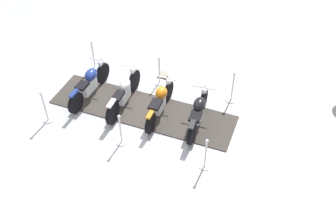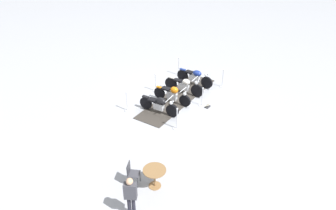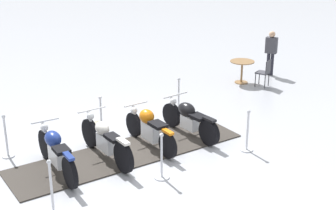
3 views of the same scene
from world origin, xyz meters
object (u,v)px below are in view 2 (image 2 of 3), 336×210
at_px(stanchion_right_mid, 202,100).
at_px(stanchion_left_front, 127,104).
at_px(bystander_person, 131,194).
at_px(stanchion_left_mid, 156,86).
at_px(cafe_table, 155,174).
at_px(info_placard, 208,106).
at_px(motorcycle_black, 159,104).
at_px(cafe_chair_near_table, 132,172).
at_px(motorcycle_cream, 184,85).
at_px(motorcycle_copper, 173,94).
at_px(stanchion_right_front, 177,122).
at_px(motorcycle_navy, 195,77).
at_px(stanchion_left_rear, 179,69).
at_px(stanchion_right_rear, 223,81).

height_order(stanchion_right_mid, stanchion_left_front, stanchion_left_front).
bearing_deg(bystander_person, stanchion_left_mid, 1.08).
bearing_deg(cafe_table, stanchion_left_mid, 24.54).
height_order(stanchion_right_mid, info_placard, stanchion_right_mid).
bearing_deg(motorcycle_black, cafe_chair_near_table, -71.33).
bearing_deg(motorcycle_black, stanchion_left_front, -159.63).
relative_size(motorcycle_cream, bystander_person, 1.44).
height_order(motorcycle_copper, stanchion_left_mid, stanchion_left_mid).
relative_size(stanchion_right_front, info_placard, 2.90).
bearing_deg(stanchion_right_front, stanchion_left_mid, 39.54).
distance_m(cafe_chair_near_table, bystander_person, 1.49).
bearing_deg(motorcycle_cream, stanchion_left_mid, -159.20).
bearing_deg(info_placard, bystander_person, 7.87).
distance_m(motorcycle_black, stanchion_left_front, 1.63).
relative_size(motorcycle_black, motorcycle_copper, 1.00).
bearing_deg(motorcycle_navy, stanchion_left_front, -106.94).
xyz_separation_m(stanchion_right_front, stanchion_left_front, (0.50, 2.84, 0.02)).
distance_m(motorcycle_copper, stanchion_left_mid, 1.61).
xyz_separation_m(motorcycle_cream, info_placard, (-0.88, -1.60, -0.44)).
relative_size(motorcycle_navy, stanchion_left_mid, 2.15).
bearing_deg(motorcycle_black, cafe_table, -61.73).
distance_m(stanchion_left_rear, stanchion_right_front, 5.70).
bearing_deg(motorcycle_copper, cafe_table, -64.83).
relative_size(motorcycle_navy, stanchion_left_front, 2.15).
bearing_deg(bystander_person, cafe_chair_near_table, 9.14).
height_order(stanchion_right_mid, cafe_table, stanchion_right_mid).
xyz_separation_m(motorcycle_cream, stanchion_left_rear, (2.09, 1.13, -0.09)).
height_order(motorcycle_cream, bystander_person, bystander_person).
distance_m(motorcycle_navy, bystander_person, 9.63).
bearing_deg(stanchion_right_rear, cafe_chair_near_table, 173.05).
height_order(stanchion_left_mid, cafe_table, stanchion_left_mid).
height_order(motorcycle_navy, stanchion_left_mid, stanchion_left_mid).
relative_size(motorcycle_navy, info_placard, 5.96).
bearing_deg(cafe_table, stanchion_left_rear, 15.97).
xyz_separation_m(motorcycle_cream, stanchion_left_mid, (-0.33, 1.55, -0.16)).
xyz_separation_m(stanchion_right_front, bystander_person, (-5.13, -0.46, 0.62)).
distance_m(stanchion_right_rear, bystander_person, 10.00).
relative_size(stanchion_left_rear, stanchion_left_mid, 1.07).
distance_m(stanchion_left_mid, cafe_table, 7.24).
bearing_deg(stanchion_right_rear, info_placard, 177.36).
bearing_deg(motorcycle_copper, stanchion_left_rear, 114.94).
bearing_deg(motorcycle_navy, stanchion_left_mid, -127.36).
bearing_deg(stanchion_right_mid, stanchion_left_front, 120.43).
relative_size(motorcycle_black, stanchion_left_rear, 1.90).
xyz_separation_m(motorcycle_black, motorcycle_cream, (2.36, -0.41, -0.00)).
xyz_separation_m(motorcycle_copper, stanchion_right_mid, (0.34, -1.49, -0.21)).
distance_m(motorcycle_navy, stanchion_right_front, 4.48).
distance_m(motorcycle_black, motorcycle_cream, 2.39).
relative_size(motorcycle_cream, info_placard, 6.12).
xyz_separation_m(cafe_table, cafe_chair_near_table, (-0.20, 0.80, -0.05)).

